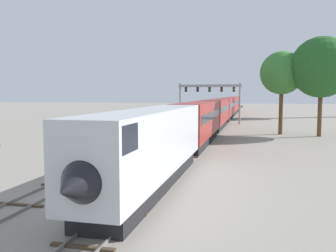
# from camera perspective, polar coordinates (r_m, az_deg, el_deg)

# --- Properties ---
(ground_plane) EXTENTS (400.00, 400.00, 0.00)m
(ground_plane) POSITION_cam_1_polar(r_m,az_deg,el_deg) (20.50, -10.75, -11.28)
(ground_plane) COLOR gray
(track_main) EXTENTS (2.60, 200.00, 0.16)m
(track_main) POSITION_cam_1_polar(r_m,az_deg,el_deg) (78.37, 8.87, 0.89)
(track_main) COLOR slate
(track_main) RESTS_ON ground
(track_near) EXTENTS (2.60, 160.00, 0.16)m
(track_near) POSITION_cam_1_polar(r_m,az_deg,el_deg) (59.35, 2.03, -0.39)
(track_near) COLOR slate
(track_near) RESTS_ON ground
(passenger_train) EXTENTS (3.04, 118.38, 4.80)m
(passenger_train) POSITION_cam_1_polar(r_m,az_deg,el_deg) (71.09, 8.44, 2.53)
(passenger_train) COLOR silver
(passenger_train) RESTS_ON ground
(signal_gantry) EXTENTS (12.10, 0.49, 7.87)m
(signal_gantry) POSITION_cam_1_polar(r_m,az_deg,el_deg) (70.13, 6.55, 5.11)
(signal_gantry) COLOR #999BA0
(signal_gantry) RESTS_ON ground
(trackside_tree_left) EXTENTS (6.04, 6.04, 11.69)m
(trackside_tree_left) POSITION_cam_1_polar(r_m,az_deg,el_deg) (53.61, 17.51, 7.94)
(trackside_tree_left) COLOR brown
(trackside_tree_left) RESTS_ON ground
(trackside_tree_mid) EXTENTS (8.12, 8.12, 13.33)m
(trackside_tree_mid) POSITION_cam_1_polar(r_m,az_deg,el_deg) (52.72, 23.04, 8.51)
(trackside_tree_mid) COLOR brown
(trackside_tree_mid) RESTS_ON ground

